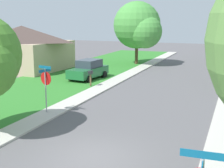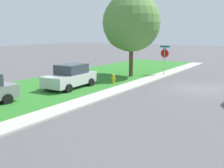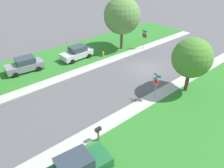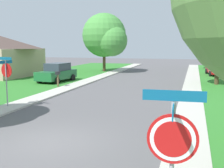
# 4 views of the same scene
# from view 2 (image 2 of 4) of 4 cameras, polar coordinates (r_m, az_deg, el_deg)

# --- Properties ---
(ground_plane) EXTENTS (120.00, 120.00, 0.00)m
(ground_plane) POSITION_cam_2_polar(r_m,az_deg,el_deg) (21.54, 17.14, -0.91)
(ground_plane) COLOR #565456
(sidewalk_east) EXTENTS (1.40, 56.00, 0.10)m
(sidewalk_east) POSITION_cam_2_polar(r_m,az_deg,el_deg) (13.76, -17.12, -7.13)
(sidewalk_east) COLOR #B7B2A8
(sidewalk_east) RESTS_ON ground
(stop_sign_near_corner) EXTENTS (0.92, 0.92, 2.77)m
(stop_sign_near_corner) POSITION_cam_2_polar(r_m,az_deg,el_deg) (26.85, 10.46, 5.67)
(stop_sign_near_corner) COLOR #9E9EA3
(stop_sign_near_corner) RESTS_ON ground
(car_silver_far_down_street) EXTENTS (2.16, 4.37, 1.76)m
(car_silver_far_down_street) POSITION_cam_2_polar(r_m,az_deg,el_deg) (20.72, -8.31, 1.47)
(car_silver_far_down_street) COLOR silver
(car_silver_far_down_street) RESTS_ON ground
(tree_across_left) EXTENTS (5.45, 5.07, 7.35)m
(tree_across_left) POSITION_cam_2_polar(r_m,az_deg,el_deg) (25.79, 3.54, 11.77)
(tree_across_left) COLOR #4C3823
(tree_across_left) RESTS_ON ground
(fire_hydrant) EXTENTS (0.38, 0.22, 0.83)m
(fire_hydrant) POSITION_cam_2_polar(r_m,az_deg,el_deg) (22.14, 0.28, 1.03)
(fire_hydrant) COLOR gold
(fire_hydrant) RESTS_ON ground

